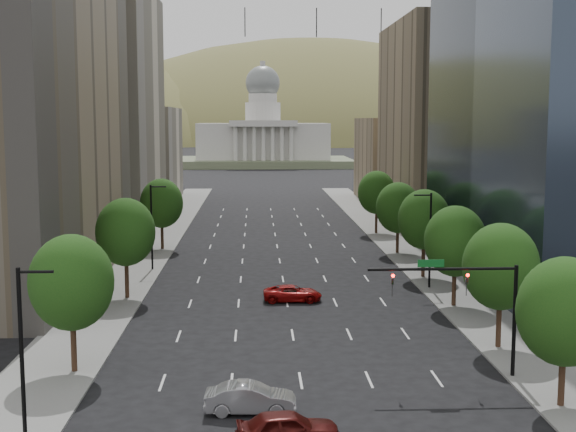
{
  "coord_description": "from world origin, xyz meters",
  "views": [
    {
      "loc": [
        -2.67,
        -15.0,
        15.68
      ],
      "look_at": [
        -0.06,
        46.43,
        8.0
      ],
      "focal_mm": 48.14,
      "sensor_mm": 36.0,
      "label": 1
    }
  ],
  "objects": [
    {
      "name": "tree_left_2",
      "position": [
        -14.0,
        78.0,
        5.68
      ],
      "size": [
        5.2,
        5.2,
        8.68
      ],
      "color": "#382316",
      "rests_on": "ground"
    },
    {
      "name": "tree_left_0",
      "position": [
        -14.0,
        32.0,
        5.75
      ],
      "size": [
        5.2,
        5.2,
        8.75
      ],
      "color": "#382316",
      "rests_on": "ground"
    },
    {
      "name": "traffic_signal",
      "position": [
        10.53,
        30.0,
        5.17
      ],
      "size": [
        9.12,
        0.4,
        7.38
      ],
      "color": "black",
      "rests_on": "ground"
    },
    {
      "name": "streetlight_rn",
      "position": [
        13.44,
        55.0,
        4.84
      ],
      "size": [
        1.7,
        0.2,
        9.0
      ],
      "color": "black",
      "rests_on": "ground"
    },
    {
      "name": "car_red_far",
      "position": [
        0.51,
        50.57,
        0.71
      ],
      "size": [
        5.08,
        2.36,
        1.41
      ],
      "primitive_type": "imported",
      "rotation": [
        0.0,
        0.0,
        1.57
      ],
      "color": "maroon",
      "rests_on": "ground"
    },
    {
      "name": "car_maroon",
      "position": [
        -1.17,
        20.72,
        0.86
      ],
      "size": [
        5.24,
        2.6,
        1.72
      ],
      "primitive_type": "imported",
      "rotation": [
        0.0,
        0.0,
        1.69
      ],
      "color": "#430D0B",
      "rests_on": "ground"
    },
    {
      "name": "tree_right_1",
      "position": [
        14.0,
        36.0,
        5.75
      ],
      "size": [
        5.2,
        5.2,
        8.75
      ],
      "color": "#382316",
      "rests_on": "ground"
    },
    {
      "name": "car_silver",
      "position": [
        -3.0,
        24.97,
        0.81
      ],
      "size": [
        4.97,
        1.88,
        1.62
      ],
      "primitive_type": "imported",
      "rotation": [
        0.0,
        0.0,
        1.54
      ],
      "color": "gray",
      "rests_on": "ground"
    },
    {
      "name": "filler_left",
      "position": [
        -25.0,
        136.0,
        9.0
      ],
      "size": [
        14.0,
        26.0,
        18.0
      ],
      "primitive_type": "cube",
      "color": "beige",
      "rests_on": "ground"
    },
    {
      "name": "capitol",
      "position": [
        0.0,
        249.71,
        8.58
      ],
      "size": [
        60.0,
        40.0,
        35.2
      ],
      "color": "#596647",
      "rests_on": "ground"
    },
    {
      "name": "filler_right",
      "position": [
        25.0,
        133.0,
        8.0
      ],
      "size": [
        14.0,
        26.0,
        16.0
      ],
      "primitive_type": "cube",
      "color": "#8C7759",
      "rests_on": "ground"
    },
    {
      "name": "tree_right_0",
      "position": [
        14.0,
        25.0,
        5.39
      ],
      "size": [
        5.2,
        5.2,
        8.39
      ],
      "color": "#382316",
      "rests_on": "ground"
    },
    {
      "name": "tree_right_3",
      "position": [
        14.0,
        60.0,
        5.89
      ],
      "size": [
        5.2,
        5.2,
        8.89
      ],
      "color": "#382316",
      "rests_on": "ground"
    },
    {
      "name": "parking_tan_right",
      "position": [
        25.0,
        100.0,
        15.0
      ],
      "size": [
        14.0,
        30.0,
        30.0
      ],
      "primitive_type": "cube",
      "color": "#8C7759",
      "rests_on": "ground"
    },
    {
      "name": "midrise_cream_left",
      "position": [
        -25.0,
        103.0,
        17.5
      ],
      "size": [
        14.0,
        30.0,
        35.0
      ],
      "primitive_type": "cube",
      "color": "beige",
      "rests_on": "ground"
    },
    {
      "name": "tree_right_4",
      "position": [
        14.0,
        74.0,
        5.46
      ],
      "size": [
        5.2,
        5.2,
        8.46
      ],
      "color": "#382316",
      "rests_on": "ground"
    },
    {
      "name": "tree_right_5",
      "position": [
        14.0,
        90.0,
        5.75
      ],
      "size": [
        5.2,
        5.2,
        8.75
      ],
      "color": "#382316",
      "rests_on": "ground"
    },
    {
      "name": "tree_right_2",
      "position": [
        14.0,
        48.0,
        5.6
      ],
      "size": [
        5.2,
        5.2,
        8.61
      ],
      "color": "#382316",
      "rests_on": "ground"
    },
    {
      "name": "streetlight_ln",
      "position": [
        -13.44,
        65.0,
        4.84
      ],
      "size": [
        1.7,
        0.2,
        9.0
      ],
      "color": "black",
      "rests_on": "ground"
    },
    {
      "name": "foothills",
      "position": [
        34.67,
        599.39,
        -37.78
      ],
      "size": [
        720.0,
        413.0,
        263.0
      ],
      "color": "olive",
      "rests_on": "ground"
    },
    {
      "name": "sidewalk_left",
      "position": [
        -15.5,
        60.0,
        0.07
      ],
      "size": [
        6.0,
        200.0,
        0.15
      ],
      "primitive_type": "cube",
      "color": "slate",
      "rests_on": "ground"
    },
    {
      "name": "tree_left_1",
      "position": [
        -14.0,
        52.0,
        5.96
      ],
      "size": [
        5.2,
        5.2,
        8.97
      ],
      "color": "#382316",
      "rests_on": "ground"
    },
    {
      "name": "streetlight_ls",
      "position": [
        -13.44,
        20.0,
        4.84
      ],
      "size": [
        1.7,
        0.2,
        9.0
      ],
      "color": "black",
      "rests_on": "ground"
    },
    {
      "name": "sidewalk_right",
      "position": [
        15.5,
        60.0,
        0.07
      ],
      "size": [
        6.0,
        200.0,
        0.15
      ],
      "primitive_type": "cube",
      "color": "slate",
      "rests_on": "ground"
    }
  ]
}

